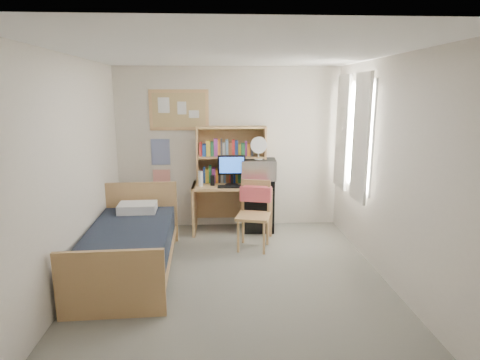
{
  "coord_description": "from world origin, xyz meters",
  "views": [
    {
      "loc": [
        -0.17,
        -4.4,
        2.18
      ],
      "look_at": [
        0.14,
        1.2,
        0.96
      ],
      "focal_mm": 30.0,
      "sensor_mm": 36.0,
      "label": 1
    }
  ],
  "objects": [
    {
      "name": "poster_wave",
      "position": [
        -1.1,
        2.09,
        1.25
      ],
      "size": [
        0.3,
        0.01,
        0.42
      ],
      "primitive_type": "cube",
      "color": "navy",
      "rests_on": "wall_back"
    },
    {
      "name": "desk_fan",
      "position": [
        0.46,
        1.81,
        1.32
      ],
      "size": [
        0.27,
        0.27,
        0.32
      ],
      "primitive_type": "cylinder",
      "rotation": [
        0.0,
        0.0,
        -0.06
      ],
      "color": "white",
      "rests_on": "microwave"
    },
    {
      "name": "floor",
      "position": [
        0.0,
        0.0,
        -0.01
      ],
      "size": [
        3.6,
        4.2,
        0.02
      ],
      "primitive_type": "cube",
      "color": "slate",
      "rests_on": "ground"
    },
    {
      "name": "ceiling",
      "position": [
        0.0,
        0.0,
        2.6
      ],
      "size": [
        3.6,
        4.2,
        0.02
      ],
      "primitive_type": "cube",
      "color": "white",
      "rests_on": "wall_back"
    },
    {
      "name": "speaker_left",
      "position": [
        -0.26,
        1.72,
        0.85
      ],
      "size": [
        0.07,
        0.07,
        0.16
      ],
      "primitive_type": "cube",
      "rotation": [
        0.0,
        0.0,
        -0.02
      ],
      "color": "black",
      "rests_on": "desk"
    },
    {
      "name": "wall_left",
      "position": [
        -1.8,
        0.0,
        1.3
      ],
      "size": [
        0.04,
        4.2,
        2.6
      ],
      "primitive_type": "cube",
      "color": "silver",
      "rests_on": "floor"
    },
    {
      "name": "microwave",
      "position": [
        0.46,
        1.81,
        1.01
      ],
      "size": [
        0.56,
        0.44,
        0.31
      ],
      "primitive_type": "cube",
      "rotation": [
        0.0,
        0.0,
        -0.06
      ],
      "color": "#BBBBC0",
      "rests_on": "mini_fridge"
    },
    {
      "name": "hoodie",
      "position": [
        0.37,
        1.19,
        0.76
      ],
      "size": [
        0.47,
        0.25,
        0.22
      ],
      "primitive_type": "cube",
      "rotation": [
        0.0,
        0.0,
        -0.25
      ],
      "color": "#DB5359",
      "rests_on": "desk_chair"
    },
    {
      "name": "bulletin_board",
      "position": [
        -0.78,
        2.08,
        1.92
      ],
      "size": [
        0.94,
        0.03,
        0.64
      ],
      "primitive_type": "cube",
      "color": "tan",
      "rests_on": "wall_back"
    },
    {
      "name": "bed",
      "position": [
        -1.27,
        0.29,
        0.28
      ],
      "size": [
        1.1,
        2.07,
        0.56
      ],
      "primitive_type": "cube",
      "rotation": [
        0.0,
        0.0,
        0.04
      ],
      "color": "black",
      "rests_on": "floor"
    },
    {
      "name": "monitor",
      "position": [
        0.04,
        1.71,
        1.0
      ],
      "size": [
        0.43,
        0.04,
        0.46
      ],
      "primitive_type": "cube",
      "rotation": [
        0.0,
        0.0,
        -0.02
      ],
      "color": "black",
      "rests_on": "desk"
    },
    {
      "name": "poster_japan",
      "position": [
        -1.1,
        2.09,
        0.78
      ],
      "size": [
        0.28,
        0.01,
        0.36
      ],
      "primitive_type": "cube",
      "color": "red",
      "rests_on": "wall_back"
    },
    {
      "name": "window_unit",
      "position": [
        1.75,
        1.2,
        1.6
      ],
      "size": [
        0.1,
        1.4,
        1.7
      ],
      "primitive_type": "cube",
      "color": "white",
      "rests_on": "wall_right"
    },
    {
      "name": "wall_right",
      "position": [
        1.8,
        0.0,
        1.3
      ],
      "size": [
        0.04,
        4.2,
        2.6
      ],
      "primitive_type": "cube",
      "color": "silver",
      "rests_on": "floor"
    },
    {
      "name": "wall_front",
      "position": [
        0.0,
        -2.1,
        1.3
      ],
      "size": [
        3.6,
        0.04,
        2.6
      ],
      "primitive_type": "cube",
      "color": "silver",
      "rests_on": "floor"
    },
    {
      "name": "water_bottle",
      "position": [
        -0.44,
        1.68,
        0.89
      ],
      "size": [
        0.07,
        0.07,
        0.24
      ],
      "primitive_type": "cylinder",
      "rotation": [
        0.0,
        0.0,
        -0.02
      ],
      "color": "white",
      "rests_on": "desk"
    },
    {
      "name": "keyboard",
      "position": [
        0.04,
        1.57,
        0.78
      ],
      "size": [
        0.44,
        0.15,
        0.02
      ],
      "primitive_type": "cube",
      "rotation": [
        0.0,
        0.0,
        -0.02
      ],
      "color": "black",
      "rests_on": "desk"
    },
    {
      "name": "desk",
      "position": [
        0.04,
        1.77,
        0.38
      ],
      "size": [
        1.24,
        0.64,
        0.77
      ],
      "primitive_type": "cube",
      "rotation": [
        0.0,
        0.0,
        -0.02
      ],
      "color": "tan",
      "rests_on": "floor"
    },
    {
      "name": "hutch",
      "position": [
        0.04,
        1.92,
        1.22
      ],
      "size": [
        1.11,
        0.3,
        0.9
      ],
      "primitive_type": "cube",
      "rotation": [
        0.0,
        0.0,
        -0.02
      ],
      "color": "tan",
      "rests_on": "desk"
    },
    {
      "name": "speaker_right",
      "position": [
        0.34,
        1.71,
        0.86
      ],
      "size": [
        0.07,
        0.07,
        0.18
      ],
      "primitive_type": "cube",
      "rotation": [
        0.0,
        0.0,
        -0.02
      ],
      "color": "black",
      "rests_on": "desk"
    },
    {
      "name": "desk_chair",
      "position": [
        0.32,
        1.0,
        0.49
      ],
      "size": [
        0.6,
        0.6,
        0.98
      ],
      "primitive_type": "cube",
      "rotation": [
        0.0,
        0.0,
        -0.25
      ],
      "color": "tan",
      "rests_on": "floor"
    },
    {
      "name": "mini_fridge",
      "position": [
        0.47,
        1.83,
        0.42
      ],
      "size": [
        0.53,
        0.53,
        0.85
      ],
      "primitive_type": "cube",
      "rotation": [
        0.0,
        0.0,
        -0.06
      ],
      "color": "black",
      "rests_on": "floor"
    },
    {
      "name": "wall_back",
      "position": [
        0.0,
        2.1,
        1.3
      ],
      "size": [
        3.6,
        0.04,
        2.6
      ],
      "primitive_type": "cube",
      "color": "silver",
      "rests_on": "floor"
    },
    {
      "name": "curtain_right",
      "position": [
        1.72,
        1.6,
        1.6
      ],
      "size": [
        0.04,
        0.55,
        1.7
      ],
      "primitive_type": "cube",
      "color": "white",
      "rests_on": "wall_right"
    },
    {
      "name": "curtain_left",
      "position": [
        1.72,
        0.8,
        1.6
      ],
      "size": [
        0.04,
        0.55,
        1.7
      ],
      "primitive_type": "cube",
      "color": "white",
      "rests_on": "wall_right"
    },
    {
      "name": "pillow",
      "position": [
        -1.3,
        1.04,
        0.62
      ],
      "size": [
        0.53,
        0.38,
        0.12
      ],
      "primitive_type": "cube",
      "rotation": [
        0.0,
        0.0,
        0.04
      ],
      "color": "white",
      "rests_on": "bed"
    }
  ]
}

